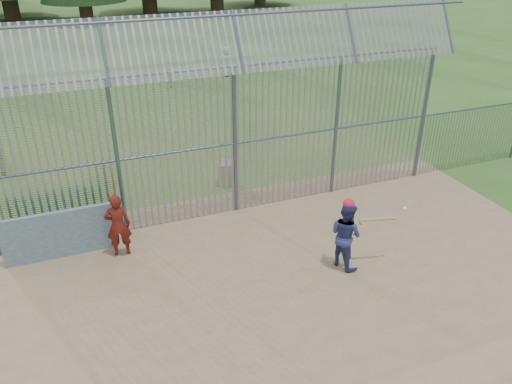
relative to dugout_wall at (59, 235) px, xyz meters
name	(u,v)px	position (x,y,z in m)	size (l,w,h in m)	color
ground	(289,283)	(4.60, -2.90, -0.62)	(120.00, 120.00, 0.00)	#2D511E
dirt_infield	(299,296)	(4.60, -3.40, -0.61)	(14.00, 10.00, 0.02)	#756047
dugout_wall	(59,235)	(0.00, 0.00, 0.00)	(2.50, 0.12, 1.20)	#38566B
batter	(346,235)	(6.05, -2.74, 0.21)	(0.79, 0.61, 1.62)	navy
onlooker	(118,225)	(1.33, -0.41, 0.20)	(0.58, 0.38, 1.59)	maroon
bg_kid_standing	(226,61)	(9.01, 14.59, 0.15)	(0.75, 0.49, 1.54)	gray
bg_kid_seated	(169,79)	(5.64, 13.42, -0.16)	(0.54, 0.22, 0.92)	slate
batting_gear	(356,207)	(6.21, -2.78, 0.91)	(1.44, 0.49, 0.63)	red
trash_can	(227,173)	(4.86, 2.20, -0.24)	(0.56, 0.56, 0.82)	gray
backstop_fence	(299,122)	(6.41, 0.53, 1.74)	(20.09, 0.81, 5.30)	#47566B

